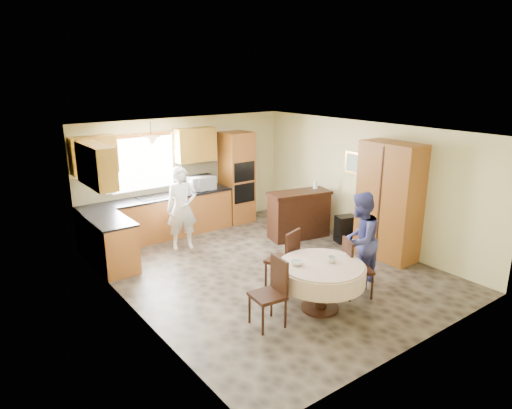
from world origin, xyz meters
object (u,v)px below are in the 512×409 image
Objects in this scene: cupboard at (389,201)px; dining_table at (321,274)px; sideboard at (299,216)px; chair_back at (286,257)px; person_sink at (182,208)px; chair_right at (353,265)px; oven_tower at (237,178)px; chair_left at (272,289)px; person_dining at (360,240)px.

cupboard is 1.71× the size of dining_table.
sideboard is 1.31× the size of chair_back.
person_sink reaches higher than chair_back.
sideboard is at bearing 2.16° from chair_right.
person_sink is at bearing 169.97° from sideboard.
oven_tower is 3.72m from chair_back.
dining_table is at bearing -163.26° from cupboard.
oven_tower is 4.33m from chair_right.
chair_left is 0.97× the size of chair_back.
person_dining is (1.01, -0.63, 0.24)m from chair_back.
oven_tower reaches higher than person_dining.
person_sink is 1.04× the size of person_dining.
sideboard is at bearing 138.63° from chair_left.
chair_back is 1.22m from person_dining.
person_dining is at bearing -159.08° from cupboard.
dining_table is 0.84m from chair_left.
dining_table is 0.83m from chair_back.
chair_left is 1.14m from chair_back.
oven_tower is at bearing 39.27° from person_sink.
chair_left is at bearing -118.27° from oven_tower.
chair_back is at bearing 65.33° from chair_right.
oven_tower is 1.32× the size of person_dining.
chair_back is (-1.79, -1.70, 0.09)m from sideboard.
chair_right reaches higher than dining_table.
cupboard is at bearing 16.74° from dining_table.
chair_left reaches higher than chair_right.
sideboard is 2.76m from chair_right.
cupboard is at bearing -177.98° from person_dining.
chair_left is at bearing 112.59° from chair_right.
dining_table is at bearing -8.14° from person_dining.
oven_tower is 1.60× the size of sideboard.
chair_right is 0.48m from person_dining.
cupboard is 1.55m from person_dining.
person_dining reaches higher than chair_right.
chair_left is (-0.84, 0.10, -0.03)m from dining_table.
chair_back is 1.06× the size of chair_right.
person_dining is at bearing -34.67° from chair_right.
dining_table is at bearing 116.74° from chair_right.
chair_left reaches higher than dining_table.
chair_right is at bearing 92.79° from chair_left.
chair_back is 2.68m from person_sink.
cupboard is at bearing -26.68° from person_sink.
person_dining reaches higher than chair_left.
chair_back reaches higher than sideboard.
sideboard is 2.01m from cupboard.
chair_back is at bearing 87.76° from dining_table.
oven_tower is at bearing 115.82° from sideboard.
oven_tower is 2.22× the size of chair_right.
person_sink reaches higher than person_dining.
chair_left is 1.90m from person_dining.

